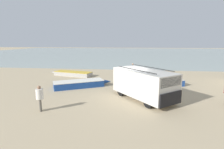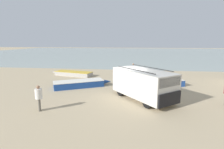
{
  "view_description": "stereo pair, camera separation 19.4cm",
  "coord_description": "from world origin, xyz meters",
  "views": [
    {
      "loc": [
        0.12,
        -13.61,
        4.21
      ],
      "look_at": [
        -1.81,
        2.97,
        1.0
      ],
      "focal_mm": 28.0,
      "sensor_mm": 36.0,
      "label": 1
    },
    {
      "loc": [
        0.32,
        -13.59,
        4.21
      ],
      "look_at": [
        -1.81,
        2.97,
        1.0
      ],
      "focal_mm": 28.0,
      "sensor_mm": 36.0,
      "label": 2
    }
  ],
  "objects": [
    {
      "name": "sea_water",
      "position": [
        0.0,
        52.0,
        0.0
      ],
      "size": [
        120.0,
        80.0,
        0.01
      ],
      "primitive_type": "cube",
      "color": "#99A89E",
      "rests_on": "ground_plane"
    },
    {
      "name": "fishing_rowboat_2",
      "position": [
        -4.6,
        1.73,
        0.3
      ],
      "size": [
        5.31,
        3.47,
        0.6
      ],
      "rotation": [
        0.0,
        0.0,
        0.49
      ],
      "color": "navy",
      "rests_on": "ground_plane"
    },
    {
      "name": "fishing_rowboat_1",
      "position": [
        -7.24,
        6.87,
        0.25
      ],
      "size": [
        5.7,
        2.5,
        0.51
      ],
      "rotation": [
        0.0,
        0.0,
        2.91
      ],
      "color": "#ADA89E",
      "rests_on": "ground_plane"
    },
    {
      "name": "parked_van",
      "position": [
        0.99,
        -1.09,
        1.19
      ],
      "size": [
        4.71,
        5.12,
        2.29
      ],
      "rotation": [
        0.0,
        0.0,
        5.4
      ],
      "color": "beige",
      "rests_on": "ground_plane"
    },
    {
      "name": "fishing_rowboat_0",
      "position": [
        3.55,
        4.63,
        0.3
      ],
      "size": [
        2.98,
        4.75,
        0.61
      ],
      "rotation": [
        0.0,
        0.0,
        2.03
      ],
      "color": "#234CA3",
      "rests_on": "ground_plane"
    },
    {
      "name": "fisherman_2",
      "position": [
        -5.37,
        -4.13,
        0.96
      ],
      "size": [
        0.42,
        0.42,
        1.6
      ],
      "rotation": [
        0.0,
        0.0,
        0.56
      ],
      "color": "#5B564C",
      "rests_on": "ground_plane"
    },
    {
      "name": "fisherman_0",
      "position": [
        0.19,
        6.73,
        0.99
      ],
      "size": [
        0.44,
        0.44,
        1.66
      ],
      "rotation": [
        0.0,
        0.0,
        3.82
      ],
      "color": "#5B564C",
      "rests_on": "ground_plane"
    },
    {
      "name": "ground_plane",
      "position": [
        0.0,
        0.0,
        0.0
      ],
      "size": [
        200.0,
        200.0,
        0.0
      ],
      "primitive_type": "plane",
      "color": "tan"
    }
  ]
}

